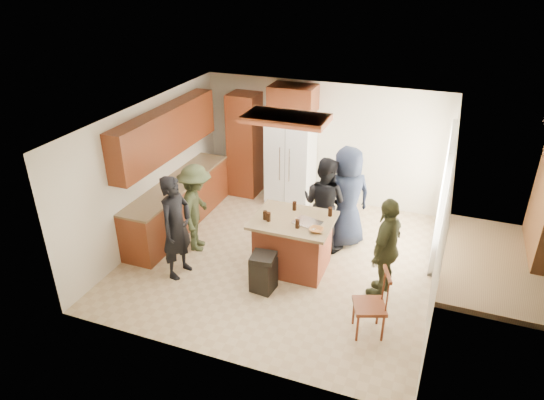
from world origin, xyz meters
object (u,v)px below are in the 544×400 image
at_px(person_behind_right, 347,197).
at_px(person_counter, 196,208).
at_px(person_behind_left, 324,203).
at_px(trash_bin, 263,272).
at_px(spindle_chair, 371,306).
at_px(refrigerator, 291,162).
at_px(kitchen_island, 293,243).
at_px(person_front_left, 176,227).
at_px(person_side_right, 386,248).

distance_m(person_behind_right, person_counter, 2.61).
height_order(person_behind_left, person_behind_right, person_behind_right).
bearing_deg(trash_bin, spindle_chair, -12.74).
bearing_deg(refrigerator, trash_bin, -79.00).
bearing_deg(kitchen_island, trash_bin, -108.04).
bearing_deg(person_front_left, person_side_right, -71.28).
bearing_deg(trash_bin, person_behind_left, 72.06).
xyz_separation_m(person_counter, spindle_chair, (3.25, -1.12, -0.34)).
height_order(person_side_right, spindle_chair, person_side_right).
bearing_deg(refrigerator, kitchen_island, -70.41).
distance_m(kitchen_island, spindle_chair, 1.85).
height_order(person_behind_right, spindle_chair, person_behind_right).
height_order(kitchen_island, spindle_chair, spindle_chair).
distance_m(person_behind_right, refrigerator, 1.91).
distance_m(person_side_right, kitchen_island, 1.55).
relative_size(person_counter, spindle_chair, 1.59).
height_order(person_behind_right, trash_bin, person_behind_right).
relative_size(person_behind_left, person_counter, 1.06).
xyz_separation_m(person_behind_left, person_counter, (-2.04, -0.86, -0.05)).
bearing_deg(person_front_left, kitchen_island, -57.00).
xyz_separation_m(person_side_right, trash_bin, (-1.74, -0.55, -0.50)).
distance_m(person_behind_right, person_side_right, 1.53).
bearing_deg(kitchen_island, spindle_chair, -36.77).
xyz_separation_m(person_counter, kitchen_island, (1.76, -0.01, -0.32)).
height_order(person_counter, spindle_chair, person_counter).
bearing_deg(person_side_right, trash_bin, -59.72).
xyz_separation_m(person_behind_right, kitchen_island, (-0.62, -1.07, -0.45)).
bearing_deg(person_behind_left, person_front_left, 54.54).
bearing_deg(spindle_chair, person_side_right, 88.80).
bearing_deg(trash_bin, person_side_right, 17.54).
bearing_deg(kitchen_island, person_counter, 179.73).
distance_m(person_behind_right, trash_bin, 2.08).
height_order(person_front_left, person_behind_left, person_front_left).
height_order(person_counter, trash_bin, person_counter).
distance_m(person_behind_right, kitchen_island, 1.32).
height_order(person_counter, kitchen_island, person_counter).
bearing_deg(person_behind_left, trash_bin, 86.24).
distance_m(person_behind_left, trash_bin, 1.75).
distance_m(refrigerator, spindle_chair, 4.16).
bearing_deg(person_counter, trash_bin, -131.65).
xyz_separation_m(person_front_left, person_behind_left, (1.95, 1.66, -0.02)).
relative_size(person_behind_left, refrigerator, 0.94).
height_order(person_behind_left, person_counter, person_behind_left).
bearing_deg(person_behind_left, person_behind_right, -134.82).
relative_size(person_behind_left, spindle_chair, 1.70).
xyz_separation_m(person_behind_left, refrigerator, (-1.11, 1.46, 0.06)).
xyz_separation_m(person_behind_left, kitchen_island, (-0.28, -0.87, -0.37)).
xyz_separation_m(person_side_right, kitchen_island, (-1.50, 0.17, -0.34)).
distance_m(person_front_left, spindle_chair, 3.20).
distance_m(person_side_right, trash_bin, 1.89).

